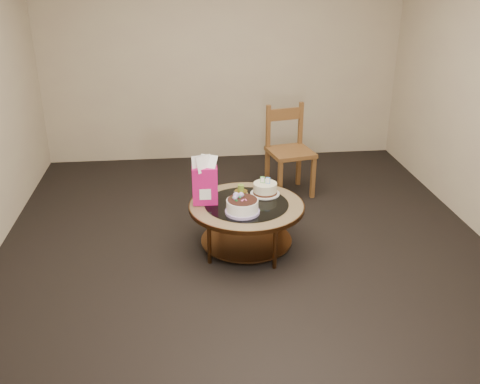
{
  "coord_description": "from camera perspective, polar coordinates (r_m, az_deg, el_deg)",
  "views": [
    {
      "loc": [
        -0.53,
        -4.22,
        2.44
      ],
      "look_at": [
        -0.06,
        0.02,
        0.56
      ],
      "focal_mm": 40.0,
      "sensor_mm": 36.0,
      "label": 1
    }
  ],
  "objects": [
    {
      "name": "coffee_table",
      "position": [
        4.73,
        0.7,
        -2.13
      ],
      "size": [
        1.02,
        1.02,
        0.46
      ],
      "color": "#533117",
      "rests_on": "ground"
    },
    {
      "name": "room_walls",
      "position": [
        4.35,
        0.78,
        11.81
      ],
      "size": [
        4.52,
        5.02,
        2.61
      ],
      "color": "tan",
      "rests_on": "ground"
    },
    {
      "name": "cream_cake",
      "position": [
        4.86,
        2.7,
        0.34
      ],
      "size": [
        0.27,
        0.27,
        0.17
      ],
      "rotation": [
        0.0,
        0.0,
        -0.41
      ],
      "color": "white",
      "rests_on": "coffee_table"
    },
    {
      "name": "dining_chair",
      "position": [
        5.92,
        5.25,
        4.49
      ],
      "size": [
        0.53,
        0.53,
        0.98
      ],
      "rotation": [
        0.0,
        0.0,
        0.2
      ],
      "color": "brown",
      "rests_on": "ground"
    },
    {
      "name": "gift_bag",
      "position": [
        4.63,
        -3.78,
        1.24
      ],
      "size": [
        0.22,
        0.16,
        0.43
      ],
      "rotation": [
        0.0,
        0.0,
        -0.03
      ],
      "color": "#CC137F",
      "rests_on": "coffee_table"
    },
    {
      "name": "decorated_cake",
      "position": [
        4.51,
        0.24,
        -1.58
      ],
      "size": [
        0.29,
        0.29,
        0.17
      ],
      "rotation": [
        0.0,
        0.0,
        -0.2
      ],
      "color": "#A891CD",
      "rests_on": "coffee_table"
    },
    {
      "name": "pillar_candle",
      "position": [
        4.9,
        0.09,
        0.22
      ],
      "size": [
        0.13,
        0.13,
        0.09
      ],
      "rotation": [
        0.0,
        0.0,
        0.36
      ],
      "color": "#D2C256",
      "rests_on": "coffee_table"
    },
    {
      "name": "ground",
      "position": [
        4.91,
        0.68,
        -6.1
      ],
      "size": [
        5.0,
        5.0,
        0.0
      ],
      "primitive_type": "plane",
      "color": "black",
      "rests_on": "ground"
    }
  ]
}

